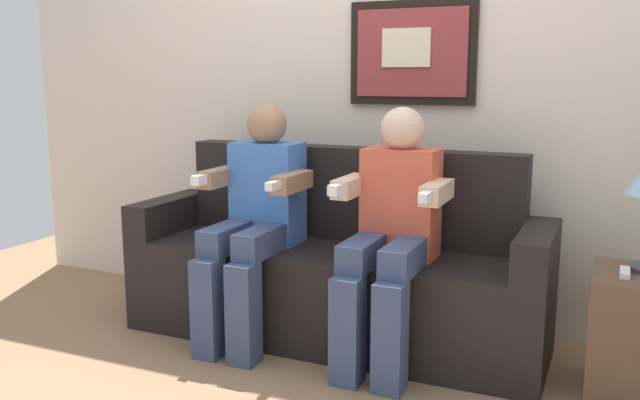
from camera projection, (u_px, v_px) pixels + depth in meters
ground_plane at (306, 362)px, 2.98m from camera, size 5.68×5.68×0.00m
back_wall_assembly at (370, 64)px, 3.43m from camera, size 4.37×0.10×2.60m
couch at (335, 274)px, 3.22m from camera, size 1.97×0.58×0.90m
person_on_left at (256, 214)px, 3.15m from camera, size 0.46×0.56×1.11m
person_on_right at (392, 227)px, 2.88m from camera, size 0.46×0.56×1.11m
spare_remote_on_table at (625, 272)px, 2.55m from camera, size 0.04×0.13×0.02m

